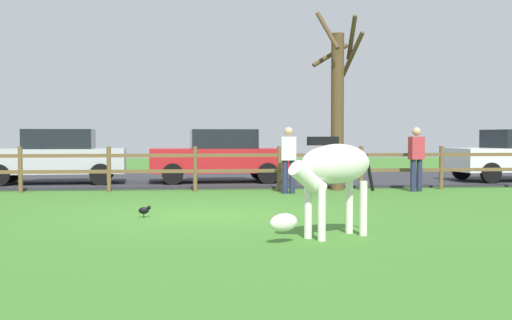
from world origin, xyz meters
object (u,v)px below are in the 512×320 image
visitor_left_of_tree (289,157)px  zebra (332,171)px  bare_tree (338,103)px  crow_on_grass (144,210)px  parked_car_red (220,155)px  parked_car_silver (56,156)px  visitor_right_of_tree (416,156)px

visitor_left_of_tree → zebra: bearing=-93.5°
bare_tree → crow_on_grass: size_ratio=21.62×
parked_car_red → parked_car_silver: bearing=-179.1°
parked_car_red → crow_on_grass: bearing=-101.8°
bare_tree → zebra: (-1.86, -7.85, -1.35)m
parked_car_red → parked_car_silver: size_ratio=0.99×
crow_on_grass → visitor_left_of_tree: bearing=54.0°
crow_on_grass → visitor_left_of_tree: size_ratio=0.13×
zebra → crow_on_grass: (-2.77, 2.53, -0.80)m
bare_tree → visitor_right_of_tree: 2.42m
bare_tree → crow_on_grass: 7.37m
bare_tree → visitor_right_of_tree: size_ratio=2.83×
parked_car_red → visitor_left_of_tree: (1.55, -3.44, 0.06)m
crow_on_grass → parked_car_red: (1.64, 7.83, 0.72)m
bare_tree → visitor_right_of_tree: bare_tree is taller
bare_tree → crow_on_grass: bare_tree is taller
bare_tree → parked_car_silver: size_ratio=1.13×
visitor_left_of_tree → visitor_right_of_tree: 3.35m
crow_on_grass → parked_car_silver: parked_car_silver is taller
parked_car_red → visitor_left_of_tree: size_ratio=2.48×
zebra → parked_car_red: 10.42m
parked_car_red → visitor_right_of_tree: 5.81m
crow_on_grass → parked_car_red: bearing=78.2°
bare_tree → visitor_left_of_tree: size_ratio=2.83×
zebra → parked_car_silver: parked_car_silver is taller
bare_tree → visitor_left_of_tree: bare_tree is taller
bare_tree → visitor_right_of_tree: (1.90, -0.64, -1.37)m
zebra → visitor_right_of_tree: bearing=62.5°
zebra → crow_on_grass: zebra is taller
zebra → crow_on_grass: bearing=137.6°
bare_tree → parked_car_silver: 8.21m
bare_tree → parked_car_silver: bearing=162.4°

